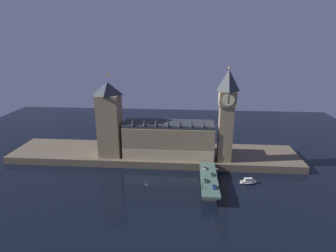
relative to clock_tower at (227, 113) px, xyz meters
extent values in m
plane|color=black|center=(-52.73, -26.28, -40.53)|extent=(400.00, 400.00, 0.00)
cube|color=brown|center=(-52.73, 12.72, -37.84)|extent=(220.00, 42.00, 5.38)
cube|color=#8E7A56|center=(-40.27, 5.17, -23.38)|extent=(65.61, 21.90, 23.55)
cube|color=#D5B989|center=(-40.27, -5.90, -30.91)|extent=(65.61, 0.20, 8.48)
cube|color=#2D3338|center=(-40.27, 5.17, -10.40)|extent=(65.61, 20.14, 2.40)
cone|color=#2D3338|center=(-64.87, -4.14, -6.61)|extent=(2.40, 2.40, 5.18)
cone|color=#2D3338|center=(-56.67, -4.14, -6.61)|extent=(2.40, 2.40, 5.18)
cone|color=#2D3338|center=(-48.47, -4.14, -6.61)|extent=(2.40, 2.40, 5.18)
cone|color=#2D3338|center=(-40.27, -4.14, -6.61)|extent=(2.40, 2.40, 5.18)
cone|color=#2D3338|center=(-32.06, -4.14, -6.61)|extent=(2.40, 2.40, 5.18)
cone|color=#2D3338|center=(-23.86, -4.14, -6.61)|extent=(2.40, 2.40, 5.18)
cone|color=#2D3338|center=(-15.66, -4.14, -6.61)|extent=(2.40, 2.40, 5.18)
cube|color=#8E7A56|center=(0.00, 0.00, -14.94)|extent=(9.56, 9.56, 40.41)
cube|color=#8E7A56|center=(0.00, 0.00, 10.29)|extent=(11.28, 11.28, 10.05)
cylinder|color=beige|center=(0.00, -5.77, 10.29)|extent=(8.08, 0.25, 8.08)
cylinder|color=beige|center=(0.00, 5.77, 10.29)|extent=(8.08, 0.25, 8.08)
cylinder|color=beige|center=(5.77, 0.00, 10.29)|extent=(0.25, 8.08, 8.08)
cylinder|color=beige|center=(-5.77, 0.00, 10.29)|extent=(0.25, 8.08, 8.08)
cube|color=black|center=(0.00, -5.95, 10.89)|extent=(0.36, 0.10, 6.06)
pyramid|color=#2D3338|center=(0.00, 0.00, 22.51)|extent=(11.28, 11.28, 14.40)
sphere|color=gold|center=(0.00, 0.00, 30.51)|extent=(1.60, 1.60, 1.60)
cube|color=#8E7A56|center=(-83.60, 3.06, -12.06)|extent=(15.69, 15.69, 46.18)
pyramid|color=#2D3338|center=(-83.60, 3.06, 15.49)|extent=(16.00, 16.00, 8.94)
cylinder|color=#99999E|center=(-83.60, 3.06, 22.96)|extent=(0.24, 0.24, 6.00)
cube|color=gold|center=(-82.50, 3.06, 25.06)|extent=(2.00, 0.08, 1.20)
cube|color=#476656|center=(-12.46, -31.28, -34.27)|extent=(10.33, 46.00, 1.40)
cube|color=brown|center=(-12.46, -45.08, -37.75)|extent=(8.78, 3.20, 5.56)
cube|color=brown|center=(-12.46, -35.88, -37.75)|extent=(8.78, 3.20, 5.56)
cube|color=brown|center=(-12.46, -26.68, -37.75)|extent=(8.78, 3.20, 5.56)
cube|color=brown|center=(-12.46, -17.48, -37.75)|extent=(8.78, 3.20, 5.56)
cube|color=silver|center=(-14.74, -19.51, -33.03)|extent=(1.89, 4.43, 0.73)
cube|color=black|center=(-14.74, -19.51, -32.44)|extent=(1.55, 1.99, 0.45)
cylinder|color=black|center=(-15.64, -18.14, -33.25)|extent=(0.22, 0.64, 0.64)
cylinder|color=black|center=(-13.84, -18.14, -33.25)|extent=(0.22, 0.64, 0.64)
cylinder|color=black|center=(-15.64, -20.89, -33.25)|extent=(0.22, 0.64, 0.64)
cylinder|color=black|center=(-13.84, -20.89, -33.25)|extent=(0.22, 0.64, 0.64)
cube|color=#235633|center=(-14.74, -36.88, -33.00)|extent=(1.78, 4.47, 0.79)
cube|color=black|center=(-14.74, -36.88, -32.38)|extent=(1.46, 2.01, 0.45)
cylinder|color=black|center=(-15.58, -35.49, -33.25)|extent=(0.22, 0.64, 0.64)
cylinder|color=black|center=(-13.89, -35.49, -33.25)|extent=(0.22, 0.64, 0.64)
cylinder|color=black|center=(-15.58, -38.26, -33.25)|extent=(0.22, 0.64, 0.64)
cylinder|color=black|center=(-13.89, -38.26, -33.25)|extent=(0.22, 0.64, 0.64)
cube|color=navy|center=(-10.19, -44.10, -32.91)|extent=(1.95, 4.51, 0.96)
cube|color=black|center=(-10.19, -44.10, -32.21)|extent=(1.60, 2.03, 0.45)
cylinder|color=black|center=(-9.27, -45.49, -33.25)|extent=(0.22, 0.64, 0.64)
cylinder|color=black|center=(-11.12, -45.49, -33.25)|extent=(0.22, 0.64, 0.64)
cylinder|color=black|center=(-9.27, -42.70, -33.25)|extent=(0.22, 0.64, 0.64)
cylinder|color=black|center=(-11.12, -42.70, -33.25)|extent=(0.22, 0.64, 0.64)
cube|color=#235633|center=(-10.19, -28.17, -33.05)|extent=(1.72, 4.02, 0.70)
cube|color=black|center=(-10.19, -28.17, -32.47)|extent=(1.41, 1.81, 0.45)
cylinder|color=black|center=(-9.38, -29.42, -33.25)|extent=(0.22, 0.64, 0.64)
cylinder|color=black|center=(-11.01, -29.42, -33.25)|extent=(0.22, 0.64, 0.64)
cylinder|color=black|center=(-9.38, -26.93, -33.25)|extent=(0.22, 0.64, 0.64)
cylinder|color=black|center=(-11.01, -26.93, -33.25)|extent=(0.22, 0.64, 0.64)
cylinder|color=black|center=(-17.01, -44.42, -33.13)|extent=(0.28, 0.28, 0.89)
cylinder|color=black|center=(-17.01, -44.42, -32.32)|extent=(0.38, 0.38, 0.74)
sphere|color=tan|center=(-17.01, -44.42, -31.83)|extent=(0.24, 0.24, 0.24)
cylinder|color=black|center=(-7.92, -34.35, -33.18)|extent=(0.28, 0.28, 0.79)
cylinder|color=brown|center=(-7.92, -34.35, -32.46)|extent=(0.38, 0.38, 0.66)
sphere|color=tan|center=(-7.92, -34.35, -32.02)|extent=(0.21, 0.21, 0.21)
cylinder|color=black|center=(-17.01, -16.67, -33.15)|extent=(0.28, 0.28, 0.84)
cylinder|color=maroon|center=(-17.01, -16.67, -32.38)|extent=(0.38, 0.38, 0.70)
sphere|color=tan|center=(-17.01, -16.67, -31.92)|extent=(0.23, 0.23, 0.23)
cylinder|color=#2D3333|center=(-17.41, -46.00, -33.32)|extent=(0.56, 0.56, 0.50)
cylinder|color=#2D3333|center=(-17.41, -46.00, -30.10)|extent=(0.18, 0.18, 5.94)
sphere|color=#F9E5A3|center=(-17.41, -46.00, -26.58)|extent=(0.60, 0.60, 0.60)
sphere|color=#F9E5A3|center=(-17.86, -46.00, -26.93)|extent=(0.44, 0.44, 0.44)
sphere|color=#F9E5A3|center=(-16.96, -46.00, -26.93)|extent=(0.44, 0.44, 0.44)
cylinder|color=#2D3333|center=(-7.52, -31.28, -33.32)|extent=(0.56, 0.56, 0.50)
cylinder|color=#2D3333|center=(-7.52, -31.28, -30.50)|extent=(0.18, 0.18, 5.15)
sphere|color=#F9E5A3|center=(-7.52, -31.28, -27.37)|extent=(0.60, 0.60, 0.60)
sphere|color=#F9E5A3|center=(-7.97, -31.28, -27.72)|extent=(0.44, 0.44, 0.44)
sphere|color=#F9E5A3|center=(-7.07, -31.28, -27.72)|extent=(0.44, 0.44, 0.44)
ellipsoid|color=white|center=(13.22, -24.48, -39.56)|extent=(11.50, 5.36, 1.94)
cube|color=tan|center=(13.22, -24.48, -38.67)|extent=(10.08, 4.42, 0.24)
cube|color=silver|center=(13.22, -24.48, -37.58)|extent=(5.27, 3.02, 1.94)
camera|label=1|loc=(-25.46, -189.97, 48.10)|focal=30.00mm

